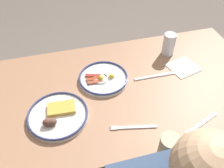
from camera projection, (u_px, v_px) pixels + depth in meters
name	position (u px, v px, depth m)	size (l,w,h in m)	color
ground_plane	(122.00, 157.00, 1.72)	(6.00, 6.00, 0.00)	#6F635A
dining_table	(125.00, 98.00, 1.27)	(1.47, 0.77, 0.73)	#A37556
plate_near_main	(103.00, 78.00, 1.24)	(0.26, 0.26, 0.04)	white
plate_center_pancakes	(57.00, 115.00, 1.06)	(0.28, 0.28, 0.05)	silver
drinking_glass	(169.00, 45.00, 1.36)	(0.07, 0.07, 0.13)	silver
paper_napkin	(183.00, 67.00, 1.32)	(0.15, 0.14, 0.00)	white
fork_near	(202.00, 124.00, 1.04)	(0.19, 0.09, 0.01)	silver
fork_far	(133.00, 127.00, 1.03)	(0.20, 0.06, 0.01)	silver
butter_knife	(156.00, 76.00, 1.26)	(0.23, 0.02, 0.01)	silver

